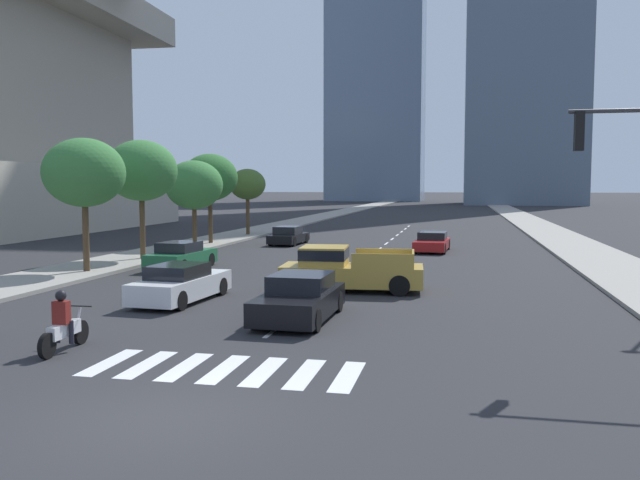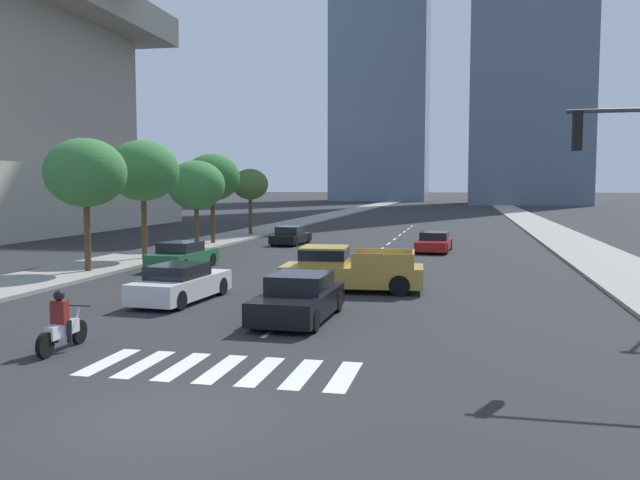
% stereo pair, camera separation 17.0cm
% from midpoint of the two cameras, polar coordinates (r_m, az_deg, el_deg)
% --- Properties ---
extents(ground_plane, '(800.00, 800.00, 0.00)m').
position_cam_midpoint_polar(ground_plane, '(12.02, -13.95, -14.65)').
color(ground_plane, '#28282B').
extents(sidewalk_east, '(4.00, 260.00, 0.15)m').
position_cam_midpoint_polar(sidewalk_east, '(41.00, 21.95, -1.09)').
color(sidewalk_east, gray).
rests_on(sidewalk_east, ground).
extents(sidewalk_west, '(4.00, 260.00, 0.15)m').
position_cam_midpoint_polar(sidewalk_west, '(43.88, -11.19, -0.48)').
color(sidewalk_west, gray).
rests_on(sidewalk_west, ground).
extents(crosswalk_near, '(5.85, 2.30, 0.01)m').
position_cam_midpoint_polar(crosswalk_near, '(14.77, -8.54, -10.87)').
color(crosswalk_near, silver).
rests_on(crosswalk_near, ground).
extents(lane_divider_center, '(0.14, 50.00, 0.01)m').
position_cam_midpoint_polar(lane_divider_center, '(41.81, 5.00, -0.76)').
color(lane_divider_center, silver).
rests_on(lane_divider_center, ground).
extents(motorcycle_third, '(0.70, 2.06, 1.49)m').
position_cam_midpoint_polar(motorcycle_third, '(17.14, -21.38, -6.98)').
color(motorcycle_third, black).
rests_on(motorcycle_third, ground).
extents(pickup_truck, '(5.40, 2.44, 1.67)m').
position_cam_midpoint_polar(pickup_truck, '(25.02, 1.97, -2.53)').
color(pickup_truck, '#B28E38').
rests_on(pickup_truck, ground).
extents(sedan_black_0, '(2.00, 4.48, 1.35)m').
position_cam_midpoint_polar(sedan_black_0, '(19.68, -2.00, -5.06)').
color(sedan_black_0, black).
rests_on(sedan_black_0, ground).
extents(sedan_white_1, '(2.04, 4.68, 1.30)m').
position_cam_midpoint_polar(sedan_white_1, '(23.22, -12.05, -3.70)').
color(sedan_white_1, silver).
rests_on(sedan_white_1, ground).
extents(sedan_red_2, '(2.09, 4.51, 1.18)m').
position_cam_midpoint_polar(sedan_red_2, '(40.56, 9.47, -0.20)').
color(sedan_red_2, maroon).
rests_on(sedan_red_2, ground).
extents(sedan_black_3, '(1.97, 4.29, 1.24)m').
position_cam_midpoint_polar(sedan_black_3, '(44.78, -2.82, 0.33)').
color(sedan_black_3, black).
rests_on(sedan_black_3, ground).
extents(sedan_green_4, '(2.07, 4.36, 1.31)m').
position_cam_midpoint_polar(sedan_green_4, '(32.27, -11.97, -1.38)').
color(sedan_green_4, '#1E6038').
rests_on(sedan_green_4, ground).
extents(street_tree_nearest, '(3.59, 3.59, 5.91)m').
position_cam_midpoint_polar(street_tree_nearest, '(31.33, -19.72, 5.44)').
color(street_tree_nearest, '#4C3823').
rests_on(street_tree_nearest, sidewalk_west).
extents(street_tree_second, '(3.73, 3.73, 6.18)m').
position_cam_midpoint_polar(street_tree_second, '(36.04, -15.21, 5.75)').
color(street_tree_second, '#4C3823').
rests_on(street_tree_second, sidewalk_west).
extents(street_tree_third, '(3.59, 3.59, 5.38)m').
position_cam_midpoint_polar(street_tree_third, '(42.37, -10.86, 4.64)').
color(street_tree_third, '#4C3823').
rests_on(street_tree_third, sidewalk_west).
extents(street_tree_fourth, '(3.67, 3.67, 5.92)m').
position_cam_midpoint_polar(street_tree_fourth, '(44.90, -9.52, 5.30)').
color(street_tree_fourth, '#4C3823').
rests_on(street_tree_fourth, sidewalk_west).
extents(street_tree_fifth, '(2.82, 2.82, 5.12)m').
position_cam_midpoint_polar(street_tree_fifth, '(52.38, -6.32, 4.75)').
color(street_tree_fifth, '#4C3823').
rests_on(street_tree_fifth, sidewalk_west).
extents(office_tower_left_skyline, '(24.53, 20.78, 78.01)m').
position_cam_midpoint_polar(office_tower_left_skyline, '(182.17, 4.89, 15.58)').
color(office_tower_left_skyline, slate).
rests_on(office_tower_left_skyline, ground).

